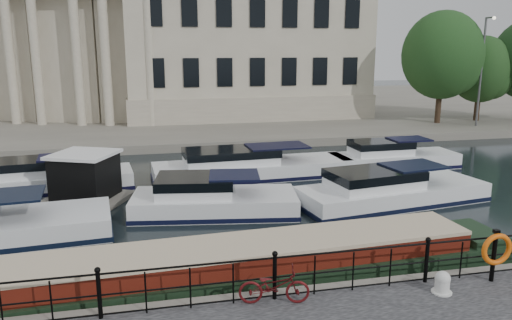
{
  "coord_description": "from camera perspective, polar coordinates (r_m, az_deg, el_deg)",
  "views": [
    {
      "loc": [
        -2.83,
        -12.82,
        6.43
      ],
      "look_at": [
        0.5,
        2.0,
        3.0
      ],
      "focal_mm": 35.0,
      "sensor_mm": 36.0,
      "label": 1
    }
  ],
  "objects": [
    {
      "name": "ground_plane",
      "position": [
        14.62,
        -0.2,
        -13.37
      ],
      "size": [
        160.0,
        160.0,
        0.0
      ],
      "primitive_type": "plane",
      "color": "black",
      "rests_on": "ground"
    },
    {
      "name": "civic_building",
      "position": [
        47.56,
        -10.75,
        13.25
      ],
      "size": [
        53.55,
        31.84,
        16.85
      ],
      "color": "#ADA38C",
      "rests_on": "far_bank"
    },
    {
      "name": "trees",
      "position": [
        44.07,
        24.63,
        10.11
      ],
      "size": [
        13.42,
        6.57,
        8.72
      ],
      "color": "black",
      "rests_on": "far_bank"
    },
    {
      "name": "life_ring_post",
      "position": [
        14.19,
        25.77,
        -9.26
      ],
      "size": [
        0.86,
        0.22,
        1.4
      ],
      "color": "black",
      "rests_on": "near_quay"
    },
    {
      "name": "harbour_hut",
      "position": [
        22.41,
        -18.9,
        -2.12
      ],
      "size": [
        4.13,
        3.86,
        2.2
      ],
      "rotation": [
        0.0,
        0.0,
        -0.43
      ],
      "color": "#6B665B",
      "rests_on": "ground_plane"
    },
    {
      "name": "far_bank",
      "position": [
        52.26,
        -9.52,
        5.8
      ],
      "size": [
        120.0,
        42.0,
        0.55
      ],
      "primitive_type": "cube",
      "color": "#6B665B",
      "rests_on": "ground_plane"
    },
    {
      "name": "bicycle",
      "position": [
        12.03,
        2.08,
        -14.18
      ],
      "size": [
        1.75,
        0.89,
        0.88
      ],
      "primitive_type": "imported",
      "rotation": [
        0.0,
        0.0,
        1.38
      ],
      "color": "#4D0D0F",
      "rests_on": "near_quay"
    },
    {
      "name": "railing",
      "position": [
        12.13,
        2.15,
        -12.83
      ],
      "size": [
        24.14,
        0.14,
        1.22
      ],
      "color": "black",
      "rests_on": "near_quay"
    },
    {
      "name": "cabin_cruisers",
      "position": [
        21.94,
        -5.23,
        -3.37
      ],
      "size": [
        27.62,
        9.98,
        1.99
      ],
      "color": "white",
      "rests_on": "ground_plane"
    },
    {
      "name": "narrowboat",
      "position": [
        14.2,
        -0.75,
        -12.56
      ],
      "size": [
        16.26,
        3.05,
        1.59
      ],
      "rotation": [
        0.0,
        0.0,
        0.06
      ],
      "color": "black",
      "rests_on": "ground_plane"
    },
    {
      "name": "mooring_bollard",
      "position": [
        13.36,
        20.52,
        -13.0
      ],
      "size": [
        0.5,
        0.5,
        0.56
      ],
      "color": "silver",
      "rests_on": "near_quay"
    }
  ]
}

